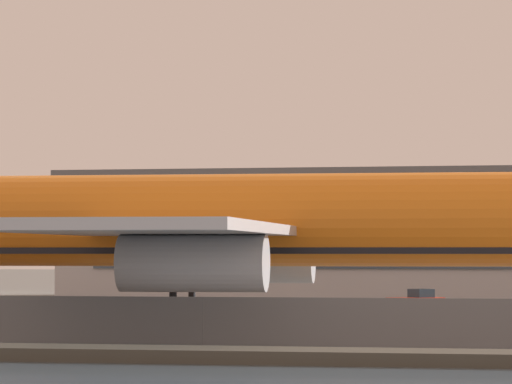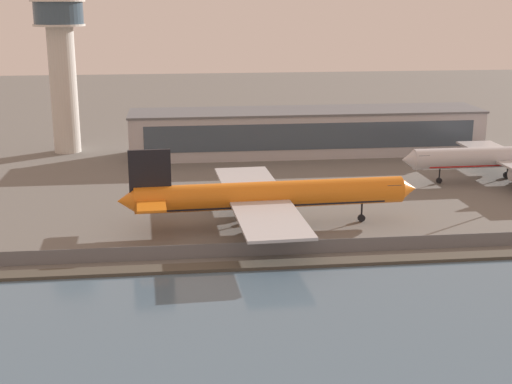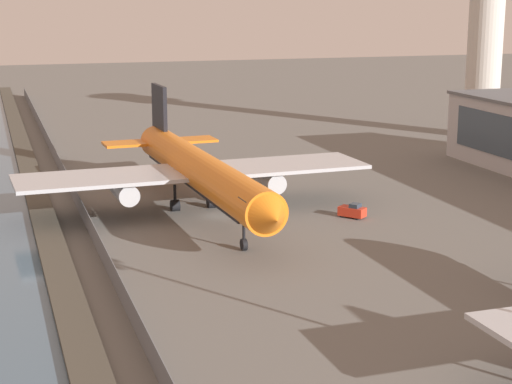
% 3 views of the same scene
% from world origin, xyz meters
% --- Properties ---
extents(ground_plane, '(500.00, 500.00, 0.00)m').
position_xyz_m(ground_plane, '(0.00, 0.00, 0.00)').
color(ground_plane, '#66635E').
extents(shoreline_seawall, '(320.00, 3.00, 0.50)m').
position_xyz_m(shoreline_seawall, '(0.00, -20.50, 0.25)').
color(shoreline_seawall, '#474238').
rests_on(shoreline_seawall, ground).
extents(perimeter_fence, '(280.00, 0.10, 2.23)m').
position_xyz_m(perimeter_fence, '(0.00, -16.00, 1.12)').
color(perimeter_fence, slate).
rests_on(perimeter_fence, ground).
extents(cargo_jet_orange, '(51.49, 44.43, 14.15)m').
position_xyz_m(cargo_jet_orange, '(-1.89, -1.86, 5.40)').
color(cargo_jet_orange, orange).
rests_on(cargo_jet_orange, ground).
extents(baggage_tug, '(3.50, 3.25, 1.80)m').
position_xyz_m(baggage_tug, '(5.81, 15.46, 0.81)').
color(baggage_tug, red).
rests_on(baggage_tug, ground).
extents(control_tower, '(13.07, 13.07, 39.58)m').
position_xyz_m(control_tower, '(-43.92, 64.24, 22.92)').
color(control_tower, beige).
rests_on(control_tower, ground).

